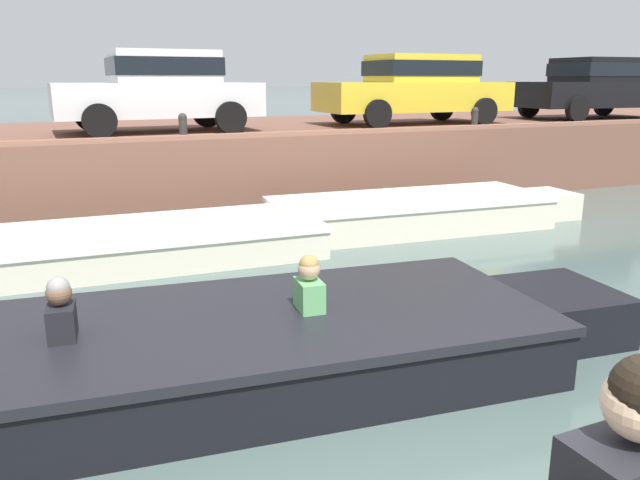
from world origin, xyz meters
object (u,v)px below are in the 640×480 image
object	(u,v)px
car_centre_yellow	(416,86)
mooring_bollard_east	(475,117)
motorboat_passing	(245,348)
car_right_inner_black	(596,85)
boat_moored_east_cream	(422,212)
car_left_inner_white	(160,88)
mooring_bollard_mid	(183,125)
boat_moored_central_cream	(88,249)

from	to	relation	value
car_centre_yellow	mooring_bollard_east	bearing A→B (deg)	-76.03
motorboat_passing	car_centre_yellow	distance (m)	10.42
car_centre_yellow	car_right_inner_black	distance (m)	5.48
boat_moored_east_cream	car_left_inner_white	size ratio (longest dim) A/B	1.46
car_right_inner_black	car_left_inner_white	bearing A→B (deg)	179.98
car_centre_yellow	car_right_inner_black	xyz separation A→B (m)	(5.48, -0.00, 0.00)
car_left_inner_white	car_centre_yellow	distance (m)	5.76
car_right_inner_black	boat_moored_east_cream	bearing A→B (deg)	-153.94
motorboat_passing	car_right_inner_black	world-z (taller)	car_right_inner_black
boat_moored_east_cream	car_centre_yellow	world-z (taller)	car_centre_yellow
boat_moored_east_cream	car_left_inner_white	bearing A→B (deg)	134.92
boat_moored_east_cream	car_right_inner_black	distance (m)	8.66
mooring_bollard_mid	mooring_bollard_east	distance (m)	6.10
motorboat_passing	mooring_bollard_mid	xyz separation A→B (m)	(0.79, 6.23, 1.42)
boat_moored_central_cream	car_centre_yellow	bearing A→B (deg)	27.18
boat_moored_east_cream	motorboat_passing	distance (m)	6.09
boat_moored_central_cream	boat_moored_east_cream	size ratio (longest dim) A/B	1.24
boat_moored_central_cream	car_right_inner_black	size ratio (longest dim) A/B	1.64
boat_moored_east_cream	car_left_inner_white	xyz separation A→B (m)	(-3.69, 3.70, 2.04)
boat_moored_east_cream	car_left_inner_white	distance (m)	5.61
car_left_inner_white	mooring_bollard_mid	bearing A→B (deg)	-87.34
boat_moored_central_cream	boat_moored_east_cream	world-z (taller)	boat_moored_east_cream
motorboat_passing	mooring_bollard_mid	distance (m)	6.44
car_right_inner_black	mooring_bollard_mid	xyz separation A→B (m)	(-11.17, -1.68, -0.61)
motorboat_passing	mooring_bollard_east	world-z (taller)	mooring_bollard_east
motorboat_passing	car_right_inner_black	size ratio (longest dim) A/B	1.62
mooring_bollard_east	mooring_bollard_mid	bearing A→B (deg)	180.00
boat_moored_central_cream	boat_moored_east_cream	distance (m)	5.41
motorboat_passing	car_left_inner_white	bearing A→B (deg)	84.90
car_centre_yellow	mooring_bollard_east	size ratio (longest dim) A/B	9.89
mooring_bollard_mid	car_right_inner_black	bearing A→B (deg)	8.56
mooring_bollard_east	boat_moored_central_cream	bearing A→B (deg)	-164.72
boat_moored_east_cream	mooring_bollard_east	size ratio (longest dim) A/B	12.75
boat_moored_east_cream	mooring_bollard_mid	size ratio (longest dim) A/B	12.75
boat_moored_east_cream	car_right_inner_black	bearing A→B (deg)	26.06
car_left_inner_white	car_centre_yellow	xyz separation A→B (m)	(5.76, -0.00, 0.00)
motorboat_passing	mooring_bollard_east	size ratio (longest dim) A/B	15.59
boat_moored_central_cream	motorboat_passing	size ratio (longest dim) A/B	1.01
mooring_bollard_mid	boat_moored_central_cream	bearing A→B (deg)	-129.83
boat_moored_east_cream	mooring_bollard_mid	distance (m)	4.38
car_left_inner_white	mooring_bollard_mid	distance (m)	1.79
mooring_bollard_mid	mooring_bollard_east	bearing A→B (deg)	0.00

